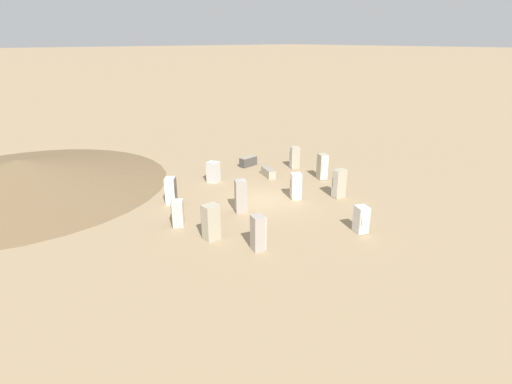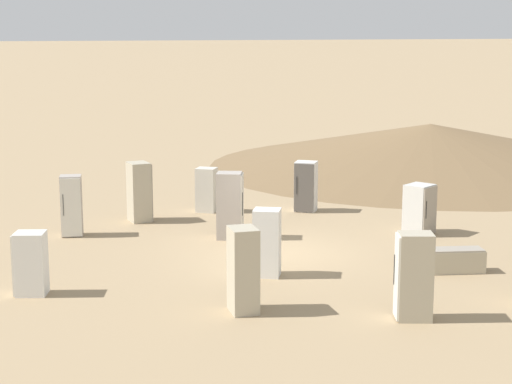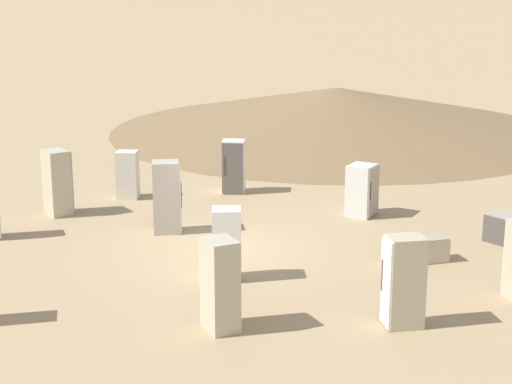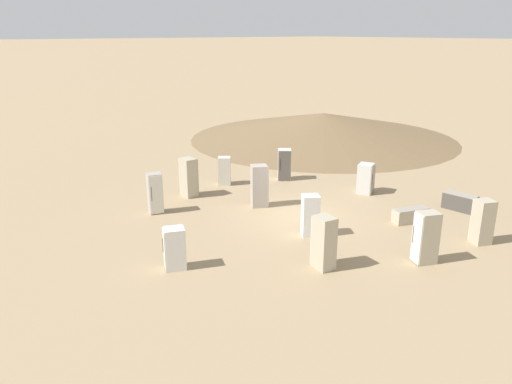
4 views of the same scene
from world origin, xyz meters
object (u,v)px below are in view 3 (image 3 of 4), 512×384
discarded_fridge_10 (404,282)px  discarded_fridge_11 (416,250)px  discarded_fridge_0 (227,244)px  discarded_fridge_8 (233,167)px  discarded_fridge_5 (167,197)px  discarded_fridge_2 (128,175)px  discarded_fridge_9 (362,190)px  discarded_fridge_6 (220,285)px  discarded_fridge_3 (57,182)px

discarded_fridge_10 → discarded_fridge_11: size_ratio=1.12×
discarded_fridge_0 → discarded_fridge_10: (4.20, 1.46, 0.09)m
discarded_fridge_8 → discarded_fridge_5: bearing=73.5°
discarded_fridge_11 → discarded_fridge_0: bearing=88.8°
discarded_fridge_2 → discarded_fridge_10: (11.97, 0.14, 0.19)m
discarded_fridge_5 → discarded_fridge_8: bearing=151.8°
discarded_fridge_11 → discarded_fridge_9: bearing=-4.3°
discarded_fridge_5 → discarded_fridge_9: bearing=100.0°
discarded_fridge_5 → discarded_fridge_2: bearing=-162.5°
discarded_fridge_5 → discarded_fridge_6: 6.66m
discarded_fridge_3 → discarded_fridge_11: (8.85, 5.55, -0.65)m
discarded_fridge_11 → discarded_fridge_8: bearing=18.7°
discarded_fridge_8 → discarded_fridge_3: bearing=31.7°
discarded_fridge_3 → discarded_fridge_6: bearing=-3.6°
discarded_fridge_2 → discarded_fridge_6: (10.08, -2.93, 0.19)m
discarded_fridge_3 → discarded_fridge_10: bearing=12.0°
discarded_fridge_2 → discarded_fridge_5: discarded_fridge_5 is taller
discarded_fridge_2 → discarded_fridge_3: (0.50, -2.46, 0.20)m
discarded_fridge_2 → discarded_fridge_9: (5.54, 4.70, 0.00)m
discarded_fridge_3 → discarded_fridge_0: bearing=8.1°
discarded_fridge_0 → discarded_fridge_5: 4.02m
discarded_fridge_0 → discarded_fridge_2: (-7.77, 1.32, -0.10)m
discarded_fridge_10 → discarded_fridge_3: bearing=36.8°
discarded_fridge_6 → discarded_fridge_2: bearing=81.8°
discarded_fridge_2 → discarded_fridge_6: size_ratio=0.80×
discarded_fridge_6 → discarded_fridge_11: discarded_fridge_6 is taller
discarded_fridge_8 → discarded_fridge_9: discarded_fridge_8 is taller
discarded_fridge_9 → discarded_fridge_2: bearing=-75.6°
discarded_fridge_6 → discarded_fridge_10: size_ratio=1.00×
discarded_fridge_0 → discarded_fridge_5: discarded_fridge_5 is taller
discarded_fridge_5 → discarded_fridge_9: size_ratio=1.31×
discarded_fridge_3 → discarded_fridge_9: bearing=54.0°
discarded_fridge_11 → discarded_fridge_2: bearing=36.8°
discarded_fridge_2 → discarded_fridge_11: bearing=-34.2°
discarded_fridge_9 → discarded_fridge_10: (6.43, -4.55, 0.18)m
discarded_fridge_2 → discarded_fridge_10: size_ratio=0.80×
discarded_fridge_3 → discarded_fridge_11: 10.46m
discarded_fridge_2 → discarded_fridge_6: 10.50m
discarded_fridge_0 → discarded_fridge_11: bearing=12.4°
discarded_fridge_6 → discarded_fridge_10: 3.61m
discarded_fridge_9 → discarded_fridge_11: (3.81, -1.60, -0.45)m
discarded_fridge_2 → discarded_fridge_10: bearing=-51.8°
discarded_fridge_0 → discarded_fridge_5: (-3.97, 0.62, 0.13)m
discarded_fridge_9 → discarded_fridge_11: 4.16m
discarded_fridge_6 → discarded_fridge_11: (-0.73, 6.02, -0.63)m
discarded_fridge_6 → discarded_fridge_10: discarded_fridge_6 is taller
discarded_fridge_8 → discarded_fridge_10: (10.70, -2.92, 0.09)m
discarded_fridge_0 → discarded_fridge_3: bearing=131.1°
discarded_fridge_6 → discarded_fridge_9: (-4.54, 7.63, -0.19)m
discarded_fridge_0 → discarded_fridge_8: 7.85m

